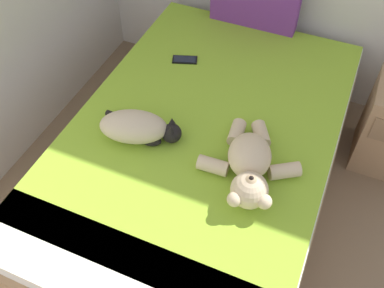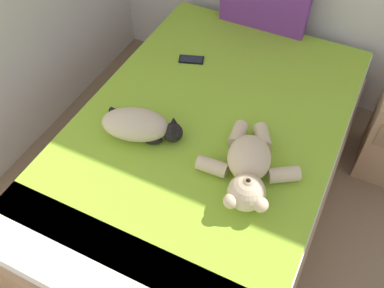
{
  "view_description": "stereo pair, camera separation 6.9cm",
  "coord_description": "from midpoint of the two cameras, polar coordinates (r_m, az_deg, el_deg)",
  "views": [
    {
      "loc": [
        1.71,
        2.05,
        2.17
      ],
      "look_at": [
        1.19,
        3.27,
        0.63
      ],
      "focal_mm": 40.34,
      "sensor_mm": 36.0,
      "label": 1
    },
    {
      "loc": [
        1.77,
        2.08,
        2.17
      ],
      "look_at": [
        1.19,
        3.27,
        0.63
      ],
      "focal_mm": 40.34,
      "sensor_mm": 36.0,
      "label": 2
    }
  ],
  "objects": [
    {
      "name": "bed",
      "position": [
        2.44,
        0.67,
        -1.93
      ],
      "size": [
        1.37,
        2.1,
        0.54
      ],
      "color": "#9E7A56",
      "rests_on": "ground_plane"
    },
    {
      "name": "cell_phone",
      "position": [
        2.64,
        -1.72,
        11.08
      ],
      "size": [
        0.16,
        0.12,
        0.01
      ],
      "color": "black",
      "rests_on": "bed"
    },
    {
      "name": "teddy_bear",
      "position": [
        1.98,
        6.6,
        -2.92
      ],
      "size": [
        0.47,
        0.56,
        0.18
      ],
      "color": "beige",
      "rests_on": "bed"
    },
    {
      "name": "cat",
      "position": [
        2.15,
        -8.13,
        2.17
      ],
      "size": [
        0.44,
        0.28,
        0.15
      ],
      "color": "#C6B293",
      "rests_on": "bed"
    }
  ]
}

